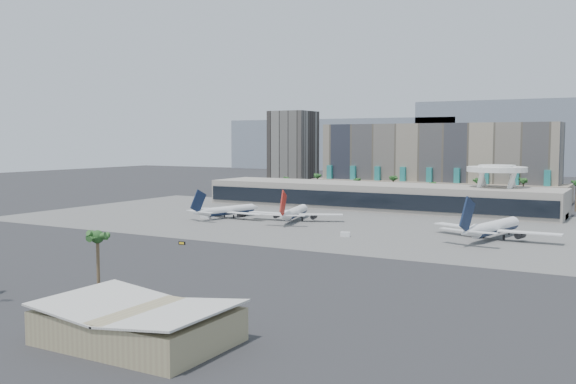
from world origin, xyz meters
The scene contains 16 objects.
ground centered at (0.00, 0.00, 0.00)m, with size 900.00×900.00×0.00m, color #232326.
apron_pad centered at (0.00, 55.00, 0.03)m, with size 260.00×130.00×0.06m, color #5B5B59.
mountain_ridge centered at (27.88, 470.00, 29.89)m, with size 680.00×60.00×70.00m.
hotel centered at (10.00, 174.41, 16.81)m, with size 140.00×30.00×42.00m.
office_tower centered at (-95.00, 200.00, 22.94)m, with size 30.00×30.00×52.00m.
terminal centered at (0.00, 109.84, 6.52)m, with size 170.00×32.50×14.50m.
saucer_structure centered at (55.00, 116.00, 18.45)m, with size 26.00×26.00×21.89m.
palm_row centered at (7.00, 145.00, 10.50)m, with size 157.80×2.80×13.10m.
hangar_right centered at (42.00, -100.00, 2.95)m, with size 30.55×20.60×6.89m.
airliner_left centered at (-40.69, 44.65, 3.30)m, with size 35.95×37.33×13.10m.
airliner_centre centered at (-11.27, 49.64, 3.56)m, with size 38.64×40.10×14.11m.
airliner_right centered at (69.35, 40.20, 3.97)m, with size 43.37×45.09×15.75m.
service_vehicle_a centered at (-47.85, 38.78, 1.05)m, with size 4.30×2.10×2.10m, color silver.
service_vehicle_b centered at (24.20, 21.40, 0.82)m, with size 3.19×1.82×1.64m, color white.
taxiway_sign centered at (-13.94, -19.19, 0.51)m, with size 2.30×0.72×1.04m.
near_palm_b centered at (14.00, -81.47, 11.44)m, with size 6.00×6.00×14.33m.
Camera 1 is at (113.82, -177.36, 33.22)m, focal length 40.00 mm.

